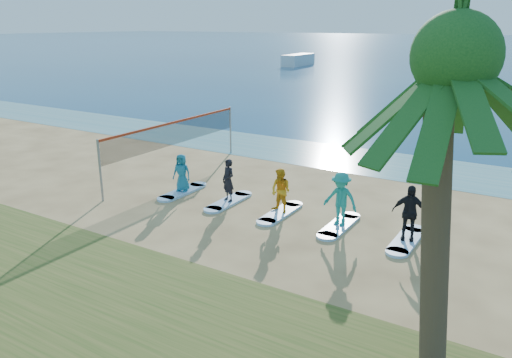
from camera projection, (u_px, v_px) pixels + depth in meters
The scene contains 15 objects.
ground at pixel (233, 225), 17.44m from camera, with size 600.00×600.00×0.00m, color tan.
shallow_water at pixel (346, 158), 25.98m from camera, with size 600.00×600.00×0.00m, color teal.
volleyball_net at pixel (175, 133), 22.86m from camera, with size 0.10×9.09×2.50m.
palm_tree at pixel (456, 59), 8.32m from camera, with size 5.60×5.60×7.44m.
boat_offshore_a at pixel (298, 66), 81.90m from camera, with size 2.45×8.17×1.83m, color silver.
surfboard_0 at pixel (183, 192), 20.72m from camera, with size 0.70×2.20×0.09m, color #9BC8F0.
student_0 at pixel (182, 173), 20.48m from camera, with size 0.76×0.50×1.56m, color #1B6F86.
surfboard_1 at pixel (229, 202), 19.56m from camera, with size 0.70×2.20×0.09m, color #9BC8F0.
student_1 at pixel (228, 180), 19.30m from camera, with size 0.61×0.40×1.67m, color black.
surfboard_2 at pixel (280, 213), 18.40m from camera, with size 0.70×2.20×0.09m, color #9BC8F0.
student_2 at pixel (281, 191), 18.15m from camera, with size 0.80×0.62×1.64m, color orange.
surfboard_3 at pixel (339, 226), 17.25m from camera, with size 0.70×2.20×0.09m, color #9BC8F0.
student_3 at pixel (341, 199), 16.95m from camera, with size 1.22×0.70×1.88m, color teal.
surfboard_4 at pixel (406, 240), 16.09m from camera, with size 0.70×2.20×0.09m, color #9BC8F0.
student_4 at pixel (409, 213), 15.80m from camera, with size 1.07×0.45×1.82m, color black.
Camera 1 is at (9.16, -13.34, 6.76)m, focal length 35.00 mm.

